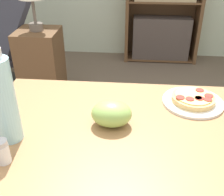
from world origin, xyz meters
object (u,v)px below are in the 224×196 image
pizza_on_plate (193,100)px  drink_bottle (3,100)px  grape_bunch (112,114)px  side_table (42,66)px  salt_shaker (3,152)px  bookshelf (164,6)px

pizza_on_plate → drink_bottle: (-0.60, -0.26, 0.12)m
pizza_on_plate → grape_bunch: bearing=-151.3°
grape_bunch → side_table: (-0.73, 1.40, -0.49)m
grape_bunch → salt_shaker: bearing=-144.3°
salt_shaker → grape_bunch: bearing=35.7°
pizza_on_plate → bookshelf: bookshelf is taller
salt_shaker → side_table: 1.73m
grape_bunch → bookshelf: size_ratio=0.10×
salt_shaker → side_table: size_ratio=0.12×
grape_bunch → pizza_on_plate: bearing=28.7°
grape_bunch → drink_bottle: 0.34m
drink_bottle → side_table: 1.66m
salt_shaker → drink_bottle: bearing=102.5°
pizza_on_plate → bookshelf: size_ratio=0.17×
pizza_on_plate → side_table: pizza_on_plate is taller
salt_shaker → bookshelf: bearing=76.3°
pizza_on_plate → drink_bottle: bearing=-156.6°
grape_bunch → salt_shaker: grape_bunch is taller
drink_bottle → salt_shaker: (0.02, -0.11, -0.10)m
drink_bottle → grape_bunch: bearing=17.8°
pizza_on_plate → side_table: 1.67m
salt_shaker → bookshelf: bookshelf is taller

